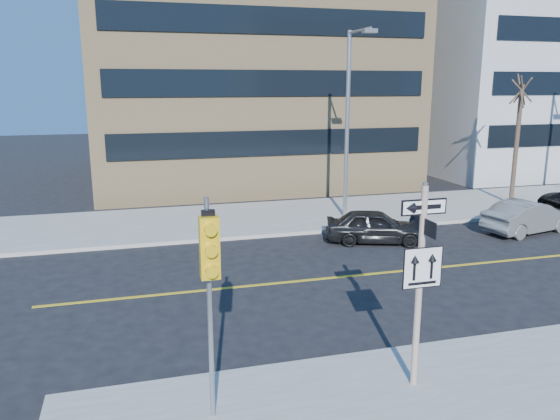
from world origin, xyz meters
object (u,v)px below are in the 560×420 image
object	(u,v)px
traffic_signal	(210,266)
parked_car_a	(375,226)
sign_pole	(420,275)
streetlight_a	(350,113)
parked_car_b	(528,217)
street_tree_west	(521,93)

from	to	relation	value
traffic_signal	parked_car_a	distance (m)	12.82
sign_pole	streetlight_a	size ratio (longest dim) A/B	0.51
parked_car_a	parked_car_b	bearing A→B (deg)	-74.20
parked_car_b	streetlight_a	size ratio (longest dim) A/B	0.51
traffic_signal	sign_pole	bearing A→B (deg)	2.11
parked_car_a	streetlight_a	xyz separation A→B (m)	(0.26, 3.48, 4.11)
sign_pole	streetlight_a	world-z (taller)	streetlight_a
sign_pole	parked_car_a	world-z (taller)	sign_pole
sign_pole	parked_car_b	distance (m)	14.15
parked_car_a	street_tree_west	distance (m)	11.21
parked_car_b	sign_pole	bearing A→B (deg)	119.66
traffic_signal	parked_car_b	bearing A→B (deg)	33.67
sign_pole	street_tree_west	xyz separation A→B (m)	(13.00, 13.81, 3.09)
parked_car_b	street_tree_west	bearing A→B (deg)	-43.38
sign_pole	traffic_signal	xyz separation A→B (m)	(-4.00, -0.15, 0.59)
sign_pole	street_tree_west	distance (m)	19.22
parked_car_a	streetlight_a	world-z (taller)	streetlight_a
sign_pole	street_tree_west	bearing A→B (deg)	46.74
traffic_signal	parked_car_a	bearing A→B (deg)	52.09
sign_pole	traffic_signal	bearing A→B (deg)	-177.89
sign_pole	traffic_signal	world-z (taller)	sign_pole
parked_car_a	parked_car_b	size ratio (longest dim) A/B	0.92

